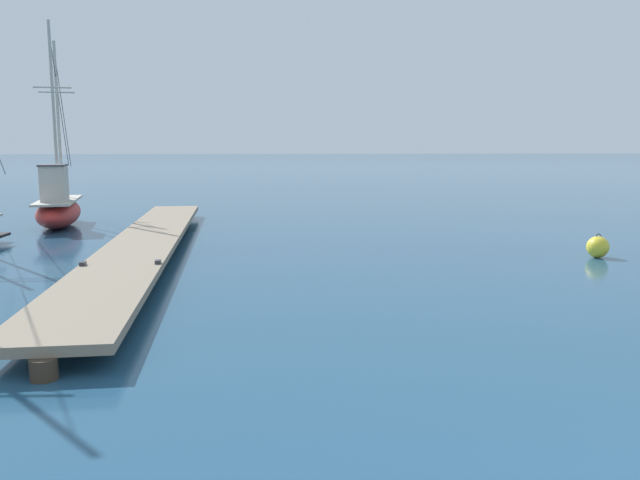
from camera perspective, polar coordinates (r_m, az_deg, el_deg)
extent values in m
cube|color=gray|center=(18.54, -15.23, -0.15)|extent=(2.32, 19.41, 0.16)
cylinder|color=#3D3023|center=(9.33, -23.30, -10.46)|extent=(0.36, 0.36, 0.29)
cylinder|color=#3D3023|center=(13.88, -17.88, -4.06)|extent=(0.36, 0.36, 0.29)
cylinder|color=#3D3023|center=(18.58, -15.20, -0.84)|extent=(0.36, 0.36, 0.29)
cylinder|color=#3D3023|center=(23.33, -13.62, 1.08)|extent=(0.36, 0.36, 0.29)
cylinder|color=#3D3023|center=(28.12, -12.57, 2.34)|extent=(0.36, 0.36, 0.29)
cube|color=#333338|center=(14.90, -20.29, -1.98)|extent=(0.13, 0.20, 0.08)
cube|color=#333338|center=(14.63, -14.17, -1.90)|extent=(0.13, 0.20, 0.08)
ellipsoid|color=#AD2823|center=(25.94, -22.15, 2.23)|extent=(2.17, 4.99, 1.02)
cube|color=#B2AD9E|center=(25.90, -22.21, 3.26)|extent=(1.92, 4.49, 0.08)
cube|color=#B7B2A8|center=(25.14, -22.51, 4.64)|extent=(1.02, 1.37, 1.26)
cube|color=#3D3D42|center=(25.11, -22.59, 6.15)|extent=(1.10, 1.48, 0.06)
cylinder|color=#B2ADA3|center=(26.09, -22.55, 10.51)|extent=(0.11, 0.11, 6.49)
cylinder|color=#B2ADA3|center=(26.14, -22.65, 12.39)|extent=(1.31, 0.26, 0.06)
cylinder|color=#333338|center=(27.84, -22.08, 11.04)|extent=(0.53, 3.34, 4.80)
cylinder|color=#B2ADA3|center=(27.15, -22.19, 9.82)|extent=(0.11, 0.11, 5.92)
cylinder|color=#B2ADA3|center=(27.21, -22.32, 12.03)|extent=(1.31, 0.26, 0.06)
cylinder|color=#333338|center=(28.75, -21.80, 10.33)|extent=(0.49, 3.04, 4.38)
sphere|color=yellow|center=(19.03, 23.42, -0.57)|extent=(0.59, 0.59, 0.59)
torus|color=black|center=(18.99, 23.47, 0.32)|extent=(0.14, 0.02, 0.14)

